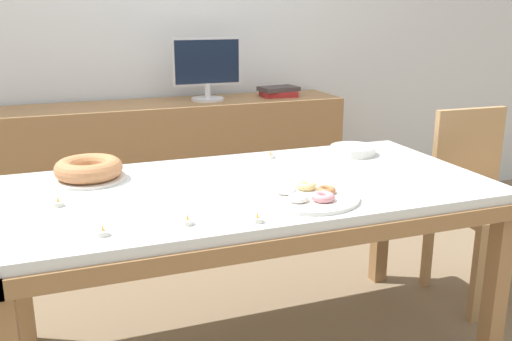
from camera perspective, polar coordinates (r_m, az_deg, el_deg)
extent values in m
cube|color=silver|center=(3.76, -9.70, 13.87)|extent=(8.00, 0.10, 2.60)
cube|color=silver|center=(2.23, -0.65, -1.78)|extent=(1.87, 0.93, 0.04)
cube|color=olive|center=(1.86, 3.99, -7.04)|extent=(1.90, 0.08, 0.06)
cube|color=olive|center=(2.64, -3.88, -0.05)|extent=(1.90, 0.08, 0.06)
cube|color=olive|center=(2.67, 18.00, -0.61)|extent=(0.08, 0.96, 0.06)
cube|color=olive|center=(2.49, 22.86, -10.85)|extent=(0.07, 0.07, 0.70)
cube|color=olive|center=(2.64, -22.54, -9.23)|extent=(0.07, 0.07, 0.70)
cube|color=olive|center=(3.09, 12.38, -4.73)|extent=(0.07, 0.07, 0.70)
cube|color=tan|center=(3.02, 22.20, -3.64)|extent=(0.43, 0.43, 0.04)
cube|color=tan|center=(3.09, 20.41, 1.73)|extent=(0.40, 0.05, 0.45)
cube|color=tan|center=(2.86, 21.21, -9.93)|extent=(0.04, 0.04, 0.45)
cube|color=tan|center=(3.13, 16.81, -7.24)|extent=(0.04, 0.04, 0.45)
cube|color=tan|center=(3.36, 22.16, -6.18)|extent=(0.04, 0.04, 0.45)
cube|color=olive|center=(3.60, -8.15, -0.12)|extent=(2.11, 0.44, 0.87)
cylinder|color=silver|center=(3.55, -4.85, 7.14)|extent=(0.20, 0.20, 0.02)
cylinder|color=silver|center=(3.55, -4.87, 7.98)|extent=(0.04, 0.04, 0.09)
cube|color=silver|center=(3.53, -4.94, 10.80)|extent=(0.42, 0.02, 0.28)
cube|color=black|center=(3.52, -4.89, 10.78)|extent=(0.40, 0.00, 0.26)
cube|color=maroon|center=(3.71, 2.26, 7.69)|extent=(0.23, 0.19, 0.04)
cube|color=#3F3838|center=(3.70, 2.26, 8.17)|extent=(0.26, 0.19, 0.03)
cylinder|color=silver|center=(2.36, -16.32, -0.80)|extent=(0.29, 0.29, 0.01)
torus|color=#BC7A4C|center=(2.35, -16.40, 0.21)|extent=(0.27, 0.27, 0.07)
cylinder|color=silver|center=(2.05, 5.27, -2.67)|extent=(0.37, 0.37, 0.01)
torus|color=#B27042|center=(2.08, 7.03, -1.94)|extent=(0.07, 0.07, 0.02)
torus|color=#EAD184|center=(2.11, 5.03, -1.51)|extent=(0.07, 0.07, 0.03)
torus|color=white|center=(2.06, 3.04, -1.96)|extent=(0.08, 0.08, 0.02)
torus|color=white|center=(1.98, 4.24, -2.77)|extent=(0.07, 0.07, 0.02)
torus|color=pink|center=(1.99, 6.73, -2.63)|extent=(0.08, 0.08, 0.03)
cylinder|color=silver|center=(2.71, 9.65, 1.71)|extent=(0.21, 0.21, 0.01)
cylinder|color=silver|center=(2.70, 9.66, 1.91)|extent=(0.21, 0.21, 0.01)
cylinder|color=silver|center=(2.70, 9.67, 2.12)|extent=(0.21, 0.21, 0.01)
cylinder|color=silver|center=(2.70, 9.68, 2.32)|extent=(0.21, 0.21, 0.01)
cylinder|color=silver|center=(2.09, -19.16, -3.18)|extent=(0.04, 0.04, 0.02)
cylinder|color=white|center=(2.08, -19.17, -3.02)|extent=(0.03, 0.03, 0.00)
cone|color=#F9B74C|center=(2.08, -19.21, -2.68)|extent=(0.01, 0.01, 0.02)
cylinder|color=silver|center=(1.78, -15.06, -6.05)|extent=(0.04, 0.04, 0.02)
cylinder|color=white|center=(1.78, -15.07, -5.87)|extent=(0.03, 0.03, 0.00)
cone|color=#F9B74C|center=(1.78, -15.10, -5.48)|extent=(0.01, 0.01, 0.02)
cylinder|color=silver|center=(1.82, -6.85, -5.15)|extent=(0.04, 0.04, 0.02)
cylinder|color=white|center=(1.82, -6.86, -4.97)|extent=(0.03, 0.03, 0.00)
cone|color=#F9B74C|center=(1.81, -6.87, -4.59)|extent=(0.01, 0.01, 0.02)
cylinder|color=silver|center=(2.60, 1.43, 1.45)|extent=(0.04, 0.04, 0.02)
cylinder|color=white|center=(2.60, 1.43, 1.57)|extent=(0.03, 0.03, 0.00)
cone|color=#F9B74C|center=(2.60, 1.43, 1.85)|extent=(0.01, 0.01, 0.02)
cylinder|color=silver|center=(1.83, 0.13, -4.96)|extent=(0.04, 0.04, 0.02)
cylinder|color=white|center=(1.82, 0.13, -4.78)|extent=(0.03, 0.03, 0.00)
cone|color=#F9B74C|center=(1.82, 0.13, -4.40)|extent=(0.01, 0.01, 0.02)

